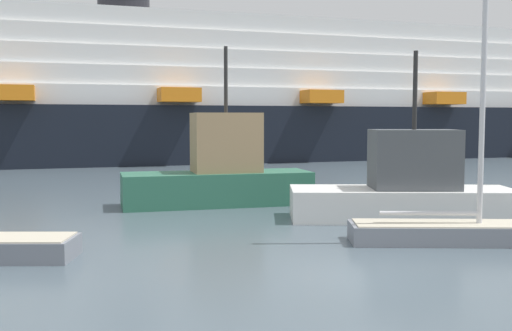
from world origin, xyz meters
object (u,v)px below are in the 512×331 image
fishing_boat_1 (220,173)px  fishing_boat_0 (406,188)px  sailboat_5 (462,224)px  cruise_ship (292,100)px

fishing_boat_1 → fishing_boat_0: bearing=-42.5°
fishing_boat_1 → sailboat_5: bearing=-60.9°
fishing_boat_0 → cruise_ship: 38.36m
sailboat_5 → fishing_boat_1: bearing=135.8°
cruise_ship → fishing_boat_1: bearing=-117.2°
fishing_boat_0 → cruise_ship: size_ratio=0.10×
fishing_boat_1 → cruise_ship: size_ratio=0.09×
sailboat_5 → fishing_boat_1: sailboat_5 is taller
sailboat_5 → fishing_boat_1: (-5.66, 10.59, 0.85)m
fishing_boat_0 → sailboat_5: bearing=-80.8°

